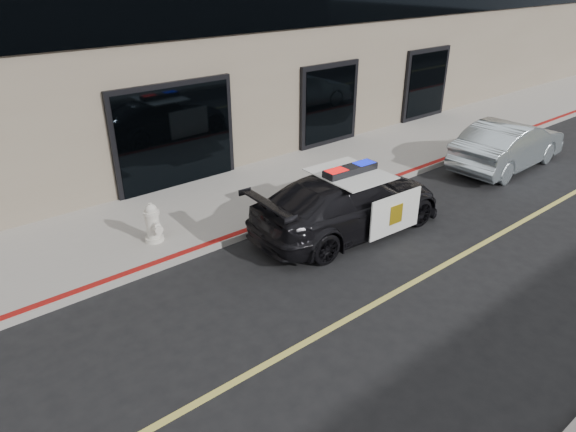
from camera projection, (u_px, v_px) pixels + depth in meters
ground at (406, 286)px, 9.73m from camera, size 120.00×120.00×0.00m
sidewalk_n at (246, 196)px, 13.34m from camera, size 60.00×3.50×0.15m
police_car at (349, 202)px, 11.50m from camera, size 2.47×4.97×1.56m
silver_sedan at (508, 145)px, 15.15m from camera, size 1.82×4.41×1.42m
fire_hydrant at (153, 224)px, 10.86m from camera, size 0.40×0.55×0.88m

